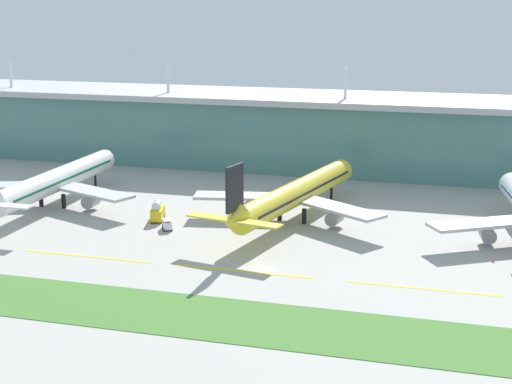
{
  "coord_description": "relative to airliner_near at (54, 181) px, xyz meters",
  "views": [
    {
      "loc": [
        39.29,
        -142.84,
        51.62
      ],
      "look_at": [
        -10.97,
        32.81,
        7.0
      ],
      "focal_mm": 55.96,
      "sensor_mm": 36.0,
      "label": 1
    }
  ],
  "objects": [
    {
      "name": "grass_verge",
      "position": [
        63.89,
        -58.29,
        -6.4
      ],
      "size": [
        300.0,
        18.0,
        0.1
      ],
      "primitive_type": "cube",
      "color": "#477A33",
      "rests_on": "ground"
    },
    {
      "name": "terminal_building",
      "position": [
        63.89,
        63.76,
        5.09
      ],
      "size": [
        288.0,
        34.0,
        31.67
      ],
      "color": "slate",
      "rests_on": "ground"
    },
    {
      "name": "fuel_truck",
      "position": [
        30.35,
        -5.42,
        -4.19
      ],
      "size": [
        4.35,
        7.63,
        4.95
      ],
      "color": "gold",
      "rests_on": "ground"
    },
    {
      "name": "taxiway_stripe_mid_east",
      "position": [
        94.89,
        -34.82,
        -6.43
      ],
      "size": [
        28.0,
        0.7,
        0.04
      ],
      "primitive_type": "cube",
      "color": "yellow",
      "rests_on": "ground"
    },
    {
      "name": "baggage_cart",
      "position": [
        35.5,
        -12.24,
        -5.19
      ],
      "size": [
        3.45,
        4.01,
        2.48
      ],
      "color": "silver",
      "rests_on": "ground"
    },
    {
      "name": "safety_cone_right_wingtip",
      "position": [
        107.14,
        -15.71,
        -6.1
      ],
      "size": [
        0.56,
        0.56,
        0.7
      ],
      "primitive_type": "cone",
      "color": "orange",
      "rests_on": "ground"
    },
    {
      "name": "airliner_near",
      "position": [
        0.0,
        0.0,
        0.0
      ],
      "size": [
        48.8,
        64.63,
        18.9
      ],
      "color": "silver",
      "rests_on": "ground"
    },
    {
      "name": "airliner_middle",
      "position": [
        61.69,
        3.46,
        0.0
      ],
      "size": [
        47.83,
        67.63,
        18.9
      ],
      "color": "yellow",
      "rests_on": "ground"
    },
    {
      "name": "safety_cone_nose_front",
      "position": [
        110.66,
        -23.05,
        -6.1
      ],
      "size": [
        0.56,
        0.56,
        0.7
      ],
      "primitive_type": "cone",
      "color": "orange",
      "rests_on": "ground"
    },
    {
      "name": "taxiway_stripe_centre",
      "position": [
        60.89,
        -34.82,
        -6.43
      ],
      "size": [
        28.0,
        0.7,
        0.04
      ],
      "primitive_type": "cube",
      "color": "yellow",
      "rests_on": "ground"
    },
    {
      "name": "ground_plane",
      "position": [
        63.89,
        -31.99,
        -6.45
      ],
      "size": [
        600.0,
        600.0,
        0.0
      ],
      "primitive_type": "plane",
      "color": "#A8A59E"
    },
    {
      "name": "taxiway_stripe_mid_west",
      "position": [
        26.89,
        -34.82,
        -6.43
      ],
      "size": [
        28.0,
        0.7,
        0.04
      ],
      "primitive_type": "cube",
      "color": "yellow",
      "rests_on": "ground"
    }
  ]
}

